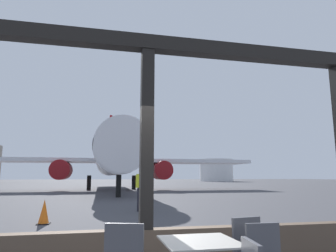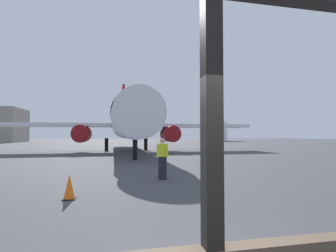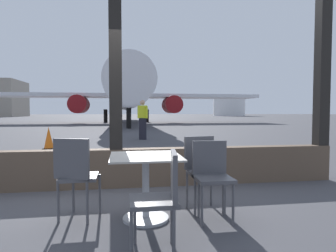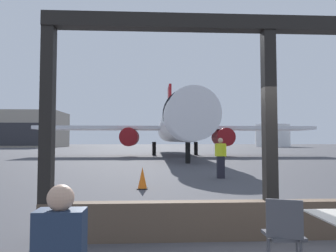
{
  "view_description": "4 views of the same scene",
  "coord_description": "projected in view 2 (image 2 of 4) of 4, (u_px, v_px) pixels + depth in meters",
  "views": [
    {
      "loc": [
        -0.7,
        -4.75,
        1.4
      ],
      "look_at": [
        3.09,
        12.47,
        4.32
      ],
      "focal_mm": 32.63,
      "sensor_mm": 36.0,
      "label": 1
    },
    {
      "loc": [
        -1.07,
        -2.69,
        1.84
      ],
      "look_at": [
        2.78,
        15.34,
        2.52
      ],
      "focal_mm": 27.49,
      "sensor_mm": 36.0,
      "label": 2
    },
    {
      "loc": [
        0.11,
        -4.73,
        1.22
      ],
      "look_at": [
        0.77,
        -0.51,
        1.01
      ],
      "focal_mm": 30.94,
      "sensor_mm": 36.0,
      "label": 3
    },
    {
      "loc": [
        -1.94,
        -4.92,
        1.6
      ],
      "look_at": [
        -0.77,
        18.97,
        2.81
      ],
      "focal_mm": 32.14,
      "sensor_mm": 36.0,
      "label": 4
    }
  ],
  "objects": [
    {
      "name": "airplane",
      "position": [
        127.0,
        123.0,
        30.45
      ],
      "size": [
        30.0,
        30.33,
        10.14
      ],
      "color": "silver",
      "rests_on": "ground"
    },
    {
      "name": "window_frame",
      "position": [
        212.0,
        182.0,
        2.83
      ],
      "size": [
        7.5,
        0.24,
        3.7
      ],
      "color": "brown",
      "rests_on": "ground"
    },
    {
      "name": "fuel_storage_tank",
      "position": [
        213.0,
        132.0,
        88.77
      ],
      "size": [
        9.72,
        9.72,
        6.41
      ],
      "primitive_type": "cylinder",
      "color": "white",
      "rests_on": "ground"
    },
    {
      "name": "traffic_cone",
      "position": [
        69.0,
        187.0,
        7.43
      ],
      "size": [
        0.36,
        0.36,
        0.72
      ],
      "color": "orange",
      "rests_on": "ground"
    },
    {
      "name": "ground_plane",
      "position": [
        120.0,
        147.0,
        41.87
      ],
      "size": [
        220.0,
        220.0,
        0.0
      ],
      "primitive_type": "plane",
      "color": "#424247"
    },
    {
      "name": "ground_crew_worker",
      "position": [
        162.0,
        158.0,
        10.82
      ],
      "size": [
        0.43,
        0.43,
        1.74
      ],
      "color": "black",
      "rests_on": "ground"
    }
  ]
}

